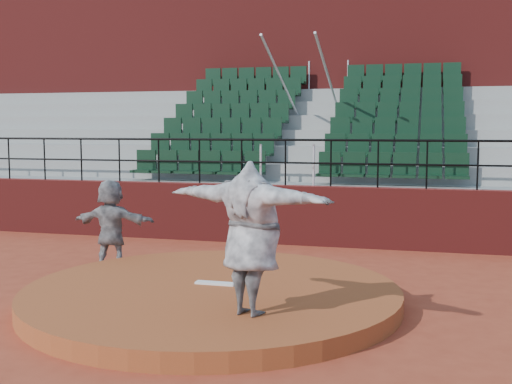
# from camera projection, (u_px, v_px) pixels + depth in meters

# --- Properties ---
(ground) EXTENTS (90.00, 90.00, 0.00)m
(ground) POSITION_uv_depth(u_px,v_px,m) (212.00, 303.00, 9.42)
(ground) COLOR #993922
(ground) RESTS_ON ground
(pitchers_mound) EXTENTS (5.50, 5.50, 0.25)m
(pitchers_mound) POSITION_uv_depth(u_px,v_px,m) (212.00, 295.00, 9.41)
(pitchers_mound) COLOR #994722
(pitchers_mound) RESTS_ON ground
(pitching_rubber) EXTENTS (0.60, 0.15, 0.03)m
(pitching_rubber) POSITION_uv_depth(u_px,v_px,m) (215.00, 283.00, 9.54)
(pitching_rubber) COLOR white
(pitching_rubber) RESTS_ON pitchers_mound
(boundary_wall) EXTENTS (24.00, 0.30, 1.30)m
(boundary_wall) POSITION_uv_depth(u_px,v_px,m) (285.00, 215.00, 14.16)
(boundary_wall) COLOR maroon
(boundary_wall) RESTS_ON ground
(wall_railing) EXTENTS (24.04, 0.05, 1.03)m
(wall_railing) POSITION_uv_depth(u_px,v_px,m) (286.00, 152.00, 14.02)
(wall_railing) COLOR black
(wall_railing) RESTS_ON boundary_wall
(seating_deck) EXTENTS (24.00, 5.97, 4.63)m
(seating_deck) POSITION_uv_depth(u_px,v_px,m) (314.00, 169.00, 17.58)
(seating_deck) COLOR gray
(seating_deck) RESTS_ON ground
(press_box_facade) EXTENTS (24.00, 3.00, 7.10)m
(press_box_facade) POSITION_uv_depth(u_px,v_px,m) (335.00, 97.00, 21.17)
(press_box_facade) COLOR maroon
(press_box_facade) RESTS_ON ground
(pitcher) EXTENTS (2.44, 1.38, 1.92)m
(pitcher) POSITION_uv_depth(u_px,v_px,m) (251.00, 238.00, 7.93)
(pitcher) COLOR black
(pitcher) RESTS_ON pitchers_mound
(fielder) EXTENTS (1.55, 0.57, 1.64)m
(fielder) POSITION_uv_depth(u_px,v_px,m) (111.00, 224.00, 11.64)
(fielder) COLOR black
(fielder) RESTS_ON ground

